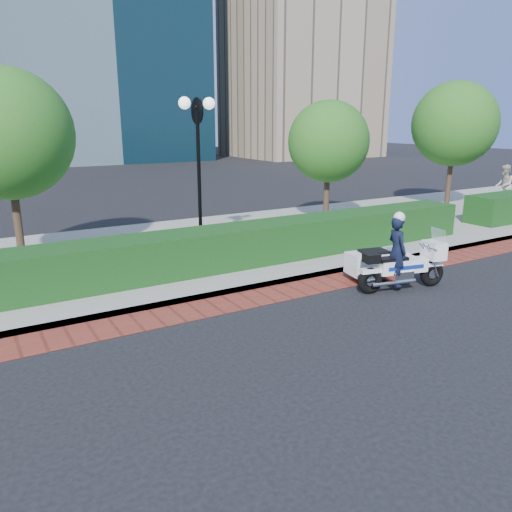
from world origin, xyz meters
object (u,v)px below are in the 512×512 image
tree_c (328,142)px  police_motorcycle (391,260)px  tree_b (7,134)px  tree_d (455,124)px  lamppost (198,151)px  pedestrian (504,185)px

tree_c → police_motorcycle: (-2.77, -5.89, -2.42)m
tree_b → tree_d: tree_d is taller
tree_b → police_motorcycle: size_ratio=2.18×
lamppost → police_motorcycle: 5.83m
tree_b → tree_d: size_ratio=0.95×
tree_b → tree_c: tree_b is taller
police_motorcycle → pedestrian: 13.09m
tree_c → police_motorcycle: 6.95m
lamppost → tree_c: 5.65m
police_motorcycle → lamppost: bearing=132.8°
police_motorcycle → tree_d: bearing=44.6°
tree_b → police_motorcycle: tree_b is taller
lamppost → pedestrian: 14.88m
tree_b → pedestrian: tree_b is taller
tree_d → police_motorcycle: size_ratio=2.30×
lamppost → tree_d: 12.09m
lamppost → tree_c: tree_c is taller
tree_c → police_motorcycle: tree_c is taller
lamppost → tree_b: (-4.50, 1.30, 0.48)m
lamppost → police_motorcycle: bearing=-59.3°
tree_c → tree_b: bearing=180.0°
lamppost → tree_b: 4.71m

